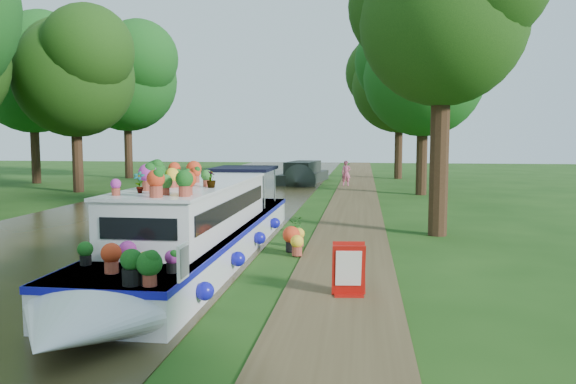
{
  "coord_description": "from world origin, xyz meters",
  "views": [
    {
      "loc": [
        1.58,
        -14.06,
        2.95
      ],
      "look_at": [
        -0.65,
        2.46,
        1.3
      ],
      "focal_mm": 35.0,
      "sensor_mm": 36.0,
      "label": 1
    }
  ],
  "objects_px": {
    "plant_boat": "(198,227)",
    "second_boat": "(303,174)",
    "sandwich_board": "(349,272)",
    "pedestrian_pink": "(346,173)"
  },
  "relations": [
    {
      "from": "second_boat",
      "to": "sandwich_board",
      "type": "distance_m",
      "value": 25.46
    },
    {
      "from": "second_boat",
      "to": "sandwich_board",
      "type": "height_order",
      "value": "second_boat"
    },
    {
      "from": "pedestrian_pink",
      "to": "sandwich_board",
      "type": "bearing_deg",
      "value": -94.69
    },
    {
      "from": "plant_boat",
      "to": "pedestrian_pink",
      "type": "distance_m",
      "value": 21.19
    },
    {
      "from": "plant_boat",
      "to": "sandwich_board",
      "type": "xyz_separation_m",
      "value": [
        3.59,
        -2.37,
        -0.39
      ]
    },
    {
      "from": "pedestrian_pink",
      "to": "second_boat",
      "type": "bearing_deg",
      "value": 139.8
    },
    {
      "from": "plant_boat",
      "to": "pedestrian_pink",
      "type": "relative_size",
      "value": 9.01
    },
    {
      "from": "second_boat",
      "to": "sandwich_board",
      "type": "relative_size",
      "value": 7.54
    },
    {
      "from": "plant_boat",
      "to": "second_boat",
      "type": "xyz_separation_m",
      "value": [
        0.03,
        22.85,
        -0.3
      ]
    },
    {
      "from": "sandwich_board",
      "to": "pedestrian_pink",
      "type": "height_order",
      "value": "pedestrian_pink"
    }
  ]
}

